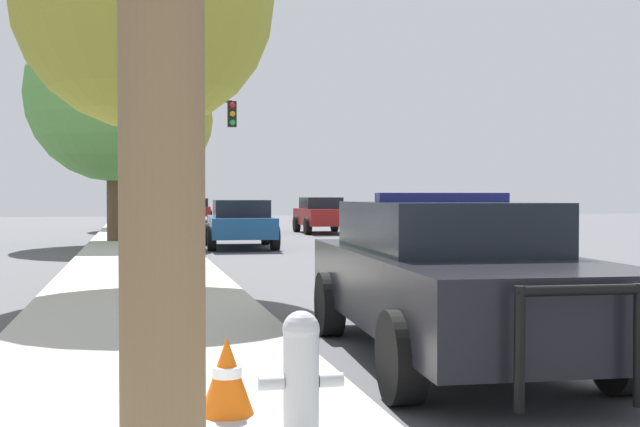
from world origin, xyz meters
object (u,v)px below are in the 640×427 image
Objects in this scene: car_background_midblock at (240,222)px; tree_sidewalk_mid at (113,95)px; fire_hydrant at (301,377)px; traffic_cone at (227,375)px; traffic_light at (185,138)px; tree_sidewalk_near at (144,0)px; tree_sidewalk_far at (152,119)px; car_background_oncoming at (321,214)px; car_background_distant at (195,209)px; police_car at (448,275)px.

tree_sidewalk_mid is at bearing 150.51° from car_background_midblock.
fire_hydrant is 22.53m from tree_sidewalk_mid.
traffic_light is at bearing 87.13° from traffic_cone.
tree_sidewalk_far reaches higher than tree_sidewalk_near.
traffic_light is 23.13m from traffic_cone.
fire_hydrant is 0.19× the size of car_background_oncoming.
fire_hydrant is 0.17× the size of car_background_distant.
car_background_oncoming is at bearing 37.74° from traffic_light.
car_background_midblock is at bearing -81.29° from tree_sidewalk_far.
police_car reaches higher than traffic_cone.
tree_sidewalk_far is at bearing -100.79° from car_background_distant.
police_car is 19.98m from tree_sidewalk_mid.
car_background_midblock is 0.66× the size of tree_sidewalk_near.
car_background_distant reaches higher than fire_hydrant.
traffic_light is at bearing 88.00° from fire_hydrant.
car_background_distant is at bearing -74.86° from car_background_oncoming.
tree_sidewalk_mid reaches higher than car_background_midblock.
tree_sidewalk_far is 33.96m from traffic_cone.
traffic_light reaches higher than fire_hydrant.
car_background_oncoming is 0.60× the size of tree_sidewalk_near.
car_background_midblock is 1.11× the size of car_background_oncoming.
car_background_distant is at bearing 79.50° from tree_sidewalk_mid.
fire_hydrant is 1.57× the size of traffic_cone.
car_background_oncoming is 0.52× the size of tree_sidewalk_far.
traffic_cone is at bearing -89.82° from car_background_distant.
traffic_light is 8.00m from car_background_oncoming.
tree_sidewalk_mid is at bearing 38.41° from car_background_oncoming.
traffic_cone is at bearing -90.43° from tree_sidewalk_far.
tree_sidewalk_near is (-1.55, -14.49, 1.25)m from traffic_light.
tree_sidewalk_near is at bearing 94.46° from fire_hydrant.
car_background_oncoming is 10.20m from tree_sidewalk_far.
car_background_midblock is 18.94m from traffic_cone.
tree_sidewalk_far is 15.71× the size of traffic_cone.
car_background_distant is 0.65× the size of tree_sidewalk_mid.
traffic_cone is at bearing 109.50° from fire_hydrant.
police_car reaches higher than car_background_distant.
car_background_midblock is at bearing -87.15° from police_car.
traffic_light is 1.19× the size of car_background_oncoming.
fire_hydrant is at bearing -92.98° from car_background_midblock.
tree_sidewalk_far is (-2.09, 31.68, 4.41)m from police_car.
car_background_oncoming is (5.93, 4.59, -2.78)m from traffic_light.
fire_hydrant is at bearing -89.34° from car_background_distant.
tree_sidewalk_near reaches higher than car_background_oncoming.
fire_hydrant is 10.23m from tree_sidewalk_near.
traffic_light is 10.90m from tree_sidewalk_far.
car_background_distant is (0.66, 42.04, -0.05)m from police_car.
traffic_cone is (-0.31, 0.89, -0.17)m from fire_hydrant.
traffic_light is (-1.20, 20.94, 2.76)m from police_car.
traffic_cone is (1.22, -21.19, -4.39)m from tree_sidewalk_mid.
police_car is at bearing 54.31° from fire_hydrant.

